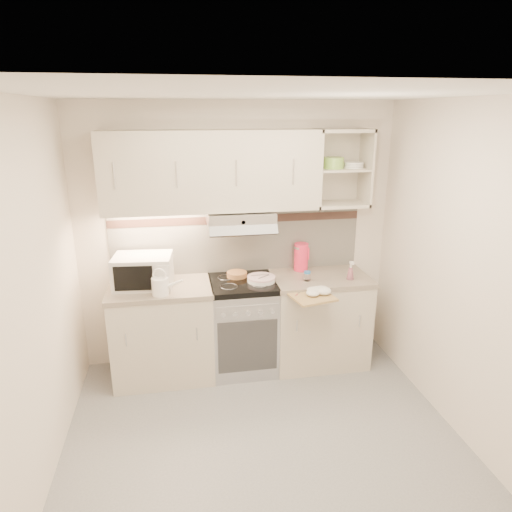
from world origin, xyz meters
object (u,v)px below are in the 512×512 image
Objects in this scene: pink_pitcher at (301,257)px; spray_bottle at (350,272)px; cutting_board at (312,297)px; electric_range at (243,325)px; glass_jar at (301,258)px; microwave at (143,271)px; watering_can at (161,285)px; plate_stack at (261,279)px.

pink_pitcher is 1.47× the size of spray_bottle.
spray_bottle is at bearing 19.60° from cutting_board.
electric_range is 3.63× the size of glass_jar.
glass_jar reaches higher than electric_range.
microwave is 1.94× the size of watering_can.
spray_bottle is at bearing 0.44° from microwave.
cutting_board is at bearing -44.24° from plate_stack.
pink_pitcher is (0.61, 0.20, 0.59)m from electric_range.
cutting_board is (0.38, -0.37, -0.06)m from plate_stack.
spray_bottle is 0.54m from cutting_board.
pink_pitcher reaches higher than spray_bottle.
glass_jar is 0.63m from cutting_board.
spray_bottle is at bearing -6.04° from plate_stack.
spray_bottle reaches higher than electric_range.
electric_range is at bearing -161.97° from glass_jar.
electric_range is at bearing 131.00° from cutting_board.
microwave reaches higher than cutting_board.
glass_jar is (0.61, 0.20, 0.57)m from electric_range.
microwave reaches higher than spray_bottle.
microwave reaches higher than pink_pitcher.
pink_pitcher is 0.01m from glass_jar.
spray_bottle is at bearing 19.19° from watering_can.
cutting_board is at bearing -11.78° from microwave.
plate_stack is 0.51m from glass_jar.
spray_bottle is at bearing -39.94° from glass_jar.
plate_stack is at bearing -151.48° from glass_jar.
plate_stack is at bearing 1.38° from microwave.
pink_pitcher is at bearing 147.92° from spray_bottle.
plate_stack is 1.39× the size of spray_bottle.
glass_jar reaches higher than watering_can.
spray_bottle is 0.54× the size of cutting_board.
pink_pitcher is at bearing 28.39° from plate_stack.
electric_range is 2.61× the size of cutting_board.
glass_jar is at bearing 11.64° from microwave.
glass_jar is (0.44, 0.24, 0.10)m from plate_stack.
electric_range reaches higher than cutting_board.
plate_stack is at bearing -143.26° from pink_pitcher.
watering_can is 0.80× the size of cutting_board.
microwave is at bearing 176.09° from plate_stack.
microwave is 2.06× the size of plate_stack.
electric_range is 1.68× the size of microwave.
cutting_board is (1.28, -0.20, -0.12)m from watering_can.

